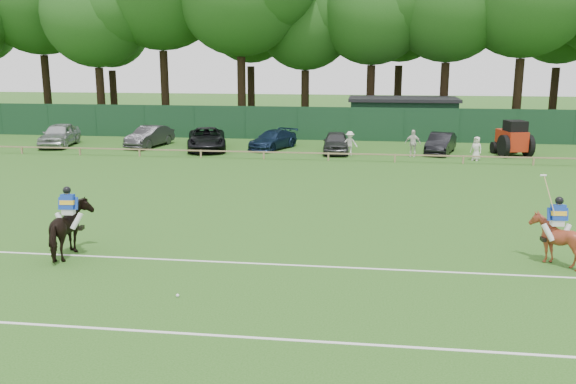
% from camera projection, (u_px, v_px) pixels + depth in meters
% --- Properties ---
extents(ground, '(160.00, 160.00, 0.00)m').
position_uv_depth(ground, '(261.00, 253.00, 19.88)').
color(ground, '#1E4C14').
rests_on(ground, ground).
extents(horse_dark, '(1.16, 2.18, 1.77)m').
position_uv_depth(horse_dark, '(70.00, 230.00, 19.41)').
color(horse_dark, black).
rests_on(horse_dark, ground).
extents(horse_chestnut, '(1.37, 1.51, 1.57)m').
position_uv_depth(horse_chestnut, '(555.00, 240.00, 18.71)').
color(horse_chestnut, maroon).
rests_on(horse_chestnut, ground).
extents(sedan_silver, '(2.67, 4.99, 1.61)m').
position_uv_depth(sedan_silver, '(59.00, 135.00, 42.84)').
color(sedan_silver, '#ABAEB0').
rests_on(sedan_silver, ground).
extents(sedan_grey, '(2.37, 4.59, 1.44)m').
position_uv_depth(sedan_grey, '(150.00, 136.00, 42.62)').
color(sedan_grey, '#2C2C2E').
rests_on(sedan_grey, ground).
extents(suv_black, '(3.76, 5.82, 1.49)m').
position_uv_depth(suv_black, '(207.00, 139.00, 41.14)').
color(suv_black, black).
rests_on(suv_black, ground).
extents(sedan_navy, '(3.36, 4.72, 1.27)m').
position_uv_depth(sedan_navy, '(273.00, 140.00, 41.63)').
color(sedan_navy, '#13223C').
rests_on(sedan_navy, ground).
extents(hatch_grey, '(1.84, 4.18, 1.40)m').
position_uv_depth(hatch_grey, '(336.00, 142.00, 39.95)').
color(hatch_grey, '#333335').
rests_on(hatch_grey, ground).
extents(estate_black, '(2.48, 4.28, 1.33)m').
position_uv_depth(estate_black, '(441.00, 143.00, 39.78)').
color(estate_black, black).
rests_on(estate_black, ground).
extents(spectator_left, '(1.10, 0.80, 1.53)m').
position_uv_depth(spectator_left, '(350.00, 143.00, 39.04)').
color(spectator_left, silver).
rests_on(spectator_left, ground).
extents(spectator_mid, '(1.07, 0.63, 1.70)m').
position_uv_depth(spectator_mid, '(413.00, 143.00, 38.46)').
color(spectator_mid, silver).
rests_on(spectator_mid, ground).
extents(spectator_right, '(0.85, 0.81, 1.47)m').
position_uv_depth(spectator_right, '(476.00, 149.00, 37.07)').
color(spectator_right, silver).
rests_on(spectator_right, ground).
extents(rider_dark, '(0.94, 0.41, 1.41)m').
position_uv_depth(rider_dark, '(68.00, 207.00, 19.23)').
color(rider_dark, silver).
rests_on(rider_dark, ground).
extents(rider_chestnut, '(0.94, 0.56, 2.05)m').
position_uv_depth(rider_chestnut, '(558.00, 217.00, 18.54)').
color(rider_chestnut, silver).
rests_on(rider_chestnut, ground).
extents(polo_ball, '(0.09, 0.09, 0.09)m').
position_uv_depth(polo_ball, '(178.00, 295.00, 16.31)').
color(polo_ball, silver).
rests_on(polo_ball, ground).
extents(pitch_lines, '(60.00, 5.10, 0.01)m').
position_uv_depth(pitch_lines, '(238.00, 294.00, 16.50)').
color(pitch_lines, silver).
rests_on(pitch_lines, ground).
extents(pitch_rail, '(62.10, 0.10, 0.50)m').
position_uv_depth(pitch_rail, '(312.00, 153.00, 37.19)').
color(pitch_rail, '#997F5B').
rests_on(pitch_rail, ground).
extents(perimeter_fence, '(92.08, 0.08, 2.50)m').
position_uv_depth(perimeter_fence, '(323.00, 124.00, 45.71)').
color(perimeter_fence, '#14351E').
rests_on(perimeter_fence, ground).
extents(utility_shed, '(8.40, 4.40, 3.04)m').
position_uv_depth(utility_shed, '(403.00, 117.00, 47.78)').
color(utility_shed, '#14331E').
rests_on(utility_shed, ground).
extents(tree_row, '(96.00, 12.00, 21.00)m').
position_uv_depth(tree_row, '(353.00, 128.00, 53.46)').
color(tree_row, '#26561C').
rests_on(tree_row, ground).
extents(tractor, '(2.33, 3.02, 2.27)m').
position_uv_depth(tractor, '(513.00, 139.00, 38.69)').
color(tractor, '#AB250F').
rests_on(tractor, ground).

